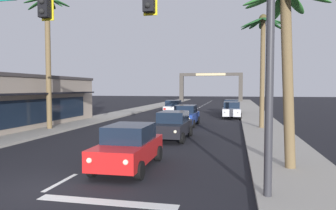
# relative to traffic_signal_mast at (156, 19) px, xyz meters

# --- Properties ---
(ground_plane) EXTENTS (220.00, 220.00, 0.00)m
(ground_plane) POSITION_rel_traffic_signal_mast_xyz_m (-3.35, -0.44, -5.10)
(ground_plane) COLOR black
(sidewalk_right) EXTENTS (3.20, 110.00, 0.14)m
(sidewalk_right) POSITION_rel_traffic_signal_mast_xyz_m (4.45, 19.56, -5.03)
(sidewalk_right) COLOR #9E998E
(sidewalk_right) RESTS_ON ground
(sidewalk_left) EXTENTS (3.20, 110.00, 0.14)m
(sidewalk_left) POSITION_rel_traffic_signal_mast_xyz_m (-11.15, 19.56, -5.03)
(sidewalk_left) COLOR #9E998E
(sidewalk_left) RESTS_ON ground
(lane_markings) EXTENTS (4.28, 88.33, 0.01)m
(lane_markings) POSITION_rel_traffic_signal_mast_xyz_m (-2.94, 19.93, -5.10)
(lane_markings) COLOR silver
(lane_markings) RESTS_ON ground
(traffic_signal_mast) EXTENTS (10.22, 0.41, 7.26)m
(traffic_signal_mast) POSITION_rel_traffic_signal_mast_xyz_m (0.00, 0.00, 0.00)
(traffic_signal_mast) COLOR #2D2D33
(traffic_signal_mast) RESTS_ON ground
(sedan_lead_at_stop_bar) EXTENTS (2.00, 4.47, 1.68)m
(sedan_lead_at_stop_bar) POSITION_rel_traffic_signal_mast_xyz_m (-1.78, 2.63, -4.25)
(sedan_lead_at_stop_bar) COLOR red
(sedan_lead_at_stop_bar) RESTS_ON ground
(sedan_third_in_queue) EXTENTS (2.03, 4.48, 1.68)m
(sedan_third_in_queue) POSITION_rel_traffic_signal_mast_xyz_m (-1.46, 9.77, -4.25)
(sedan_third_in_queue) COLOR black
(sedan_third_in_queue) RESTS_ON ground
(sedan_fifth_in_queue) EXTENTS (1.99, 4.47, 1.68)m
(sedan_fifth_in_queue) POSITION_rel_traffic_signal_mast_xyz_m (-1.78, 16.92, -4.25)
(sedan_fifth_in_queue) COLOR navy
(sedan_fifth_in_queue) RESTS_ON ground
(sedan_oncoming_far) EXTENTS (2.05, 4.49, 1.68)m
(sedan_oncoming_far) POSITION_rel_traffic_signal_mast_xyz_m (-4.87, 27.32, -4.25)
(sedan_oncoming_far) COLOR silver
(sedan_oncoming_far) RESTS_ON ground
(sedan_parked_nearest_kerb) EXTENTS (1.98, 4.46, 1.68)m
(sedan_parked_nearest_kerb) POSITION_rel_traffic_signal_mast_xyz_m (1.90, 24.19, -4.25)
(sedan_parked_nearest_kerb) COLOR silver
(sedan_parked_nearest_kerb) RESTS_ON ground
(sedan_parked_mid_kerb) EXTENTS (2.07, 4.50, 1.68)m
(sedan_parked_mid_kerb) POSITION_rel_traffic_signal_mast_xyz_m (1.83, 29.69, -4.25)
(sedan_parked_mid_kerb) COLOR black
(sedan_parked_mid_kerb) RESTS_ON ground
(palm_left_second) EXTENTS (2.95, 3.31, 9.96)m
(palm_left_second) POSITION_rel_traffic_signal_mast_xyz_m (-11.15, 11.76, 1.65)
(palm_left_second) COLOR brown
(palm_left_second) RESTS_ON ground
(palm_right_nearest) EXTENTS (3.16, 3.03, 6.94)m
(palm_right_nearest) POSITION_rel_traffic_signal_mast_xyz_m (4.06, 3.38, -0.31)
(palm_right_nearest) COLOR brown
(palm_right_nearest) RESTS_ON ground
(palm_right_second) EXTENTS (3.51, 3.58, 8.57)m
(palm_right_second) POSITION_rel_traffic_signal_mast_xyz_m (4.20, 15.48, 1.15)
(palm_right_second) COLOR brown
(palm_right_second) RESTS_ON ground
(town_gateway_arch) EXTENTS (14.52, 0.90, 6.63)m
(town_gateway_arch) POSITION_rel_traffic_signal_mast_xyz_m (-3.35, 64.05, -0.81)
(town_gateway_arch) COLOR #423D38
(town_gateway_arch) RESTS_ON ground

